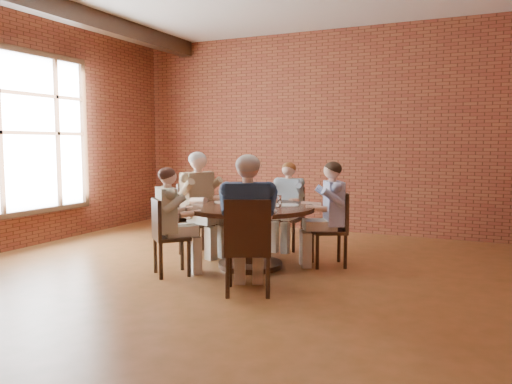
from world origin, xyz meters
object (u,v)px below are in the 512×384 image
at_px(dining_table, 250,224).
at_px(chair_a, 335,226).
at_px(chair_b, 290,215).
at_px(diner_e, 248,225).
at_px(diner_b, 288,206).
at_px(smartphone, 256,211).
at_px(chair_e, 248,243).
at_px(chair_c, 196,216).
at_px(diner_d, 171,222).
at_px(chair_d, 165,234).
at_px(diner_c, 200,204).
at_px(diner_a, 329,214).

bearing_deg(dining_table, chair_a, 28.29).
bearing_deg(chair_b, diner_e, -77.87).
bearing_deg(diner_b, smartphone, -79.42).
relative_size(diner_b, chair_e, 1.27).
bearing_deg(chair_e, chair_a, -130.35).
bearing_deg(diner_b, chair_c, -140.21).
relative_size(diner_b, diner_d, 1.00).
bearing_deg(chair_d, diner_c, -37.13).
relative_size(diner_d, diner_e, 0.89).
xyz_separation_m(dining_table, diner_c, (-0.90, 0.32, 0.16)).
xyz_separation_m(chair_c, chair_d, (0.27, -1.11, -0.04)).
height_order(dining_table, chair_d, chair_d).
distance_m(chair_c, diner_c, 0.20).
height_order(chair_c, chair_e, chair_e).
height_order(diner_a, chair_e, diner_a).
bearing_deg(chair_b, smartphone, -79.87).
xyz_separation_m(diner_c, chair_d, (0.19, -1.08, -0.21)).
bearing_deg(diner_a, chair_e, -42.55).
xyz_separation_m(chair_c, chair_e, (1.45, -1.40, 0.00)).
bearing_deg(chair_b, chair_a, -37.55).
distance_m(diner_d, smartphone, 0.99).
bearing_deg(dining_table, diner_a, 28.29).
distance_m(chair_a, diner_d, 1.99).
height_order(chair_c, chair_d, chair_c).
xyz_separation_m(chair_b, diner_b, (-0.00, -0.07, 0.13)).
relative_size(diner_e, smartphone, 9.85).
height_order(chair_a, diner_c, diner_c).
distance_m(diner_a, diner_e, 1.48).
distance_m(diner_b, chair_d, 2.05).
relative_size(chair_a, chair_d, 1.03).
bearing_deg(chair_d, smartphone, -119.16).
distance_m(chair_a, chair_e, 1.60).
bearing_deg(chair_e, diner_c, -69.18).
xyz_separation_m(diner_a, chair_b, (-0.80, 0.76, -0.16)).
bearing_deg(chair_c, diner_d, -143.31).
xyz_separation_m(chair_b, chair_e, (0.42, -2.26, 0.04)).
xyz_separation_m(chair_b, smartphone, (0.23, -1.66, 0.27)).
distance_m(dining_table, chair_e, 1.15).
bearing_deg(chair_b, diner_d, -108.04).
bearing_deg(chair_e, diner_e, -90.00).
distance_m(chair_c, diner_d, 1.11).
distance_m(diner_e, smartphone, 0.54).
bearing_deg(smartphone, diner_c, 135.15).
bearing_deg(chair_d, dining_table, -90.00).
distance_m(chair_d, diner_e, 1.18).
xyz_separation_m(diner_b, chair_e, (0.42, -2.19, -0.09)).
bearing_deg(chair_c, diner_e, -113.13).
bearing_deg(chair_c, chair_b, -30.20).
xyz_separation_m(dining_table, diner_a, (0.85, 0.46, 0.11)).
distance_m(chair_d, smartphone, 1.07).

